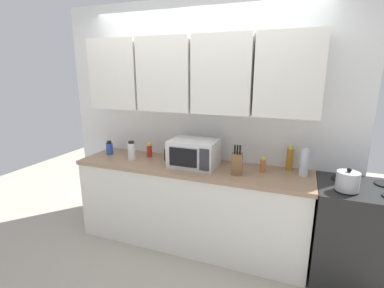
{
  "coord_description": "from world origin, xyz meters",
  "views": [
    {
      "loc": [
        1.03,
        -2.92,
        1.85
      ],
      "look_at": [
        0.0,
        -0.25,
        1.12
      ],
      "focal_mm": 26.43,
      "sensor_mm": 36.0,
      "label": 1
    }
  ],
  "objects_px": {
    "bottle_clear_tall": "(304,162)",
    "bottle_amber_vinegar": "(290,159)",
    "knife_block": "(237,163)",
    "bottle_spice_jar": "(263,165)",
    "bottle_blue_cleaner": "(110,148)",
    "bottle_red_sauce": "(149,150)",
    "kettle": "(348,181)",
    "bottle_white_jar": "(132,151)",
    "stove_range": "(359,235)",
    "microwave": "(194,153)",
    "bottle_soy_dark": "(168,154)"
  },
  "relations": [
    {
      "from": "bottle_clear_tall",
      "to": "bottle_amber_vinegar",
      "type": "relative_size",
      "value": 1.11
    },
    {
      "from": "knife_block",
      "to": "bottle_spice_jar",
      "type": "bearing_deg",
      "value": 31.78
    },
    {
      "from": "bottle_blue_cleaner",
      "to": "bottle_amber_vinegar",
      "type": "height_order",
      "value": "bottle_amber_vinegar"
    },
    {
      "from": "bottle_blue_cleaner",
      "to": "bottle_red_sauce",
      "type": "bearing_deg",
      "value": 8.76
    },
    {
      "from": "kettle",
      "to": "bottle_clear_tall",
      "type": "xyz_separation_m",
      "value": [
        -0.33,
        0.26,
        0.04
      ]
    },
    {
      "from": "bottle_clear_tall",
      "to": "bottle_white_jar",
      "type": "bearing_deg",
      "value": -175.19
    },
    {
      "from": "bottle_blue_cleaner",
      "to": "bottle_red_sauce",
      "type": "relative_size",
      "value": 1.0
    },
    {
      "from": "bottle_spice_jar",
      "to": "bottle_red_sauce",
      "type": "bearing_deg",
      "value": 177.6
    },
    {
      "from": "knife_block",
      "to": "bottle_blue_cleaner",
      "type": "relative_size",
      "value": 1.79
    },
    {
      "from": "stove_range",
      "to": "bottle_red_sauce",
      "type": "relative_size",
      "value": 5.66
    },
    {
      "from": "bottle_white_jar",
      "to": "stove_range",
      "type": "bearing_deg",
      "value": 0.71
    },
    {
      "from": "microwave",
      "to": "bottle_white_jar",
      "type": "distance_m",
      "value": 0.73
    },
    {
      "from": "bottle_red_sauce",
      "to": "bottle_white_jar",
      "type": "bearing_deg",
      "value": -127.41
    },
    {
      "from": "knife_block",
      "to": "bottle_spice_jar",
      "type": "height_order",
      "value": "knife_block"
    },
    {
      "from": "stove_range",
      "to": "bottle_white_jar",
      "type": "distance_m",
      "value": 2.36
    },
    {
      "from": "knife_block",
      "to": "kettle",
      "type": "bearing_deg",
      "value": -5.41
    },
    {
      "from": "bottle_red_sauce",
      "to": "kettle",
      "type": "bearing_deg",
      "value": -8.03
    },
    {
      "from": "stove_range",
      "to": "bottle_white_jar",
      "type": "bearing_deg",
      "value": -179.29
    },
    {
      "from": "kettle",
      "to": "bottle_spice_jar",
      "type": "relative_size",
      "value": 1.29
    },
    {
      "from": "knife_block",
      "to": "bottle_red_sauce",
      "type": "bearing_deg",
      "value": 169.71
    },
    {
      "from": "bottle_spice_jar",
      "to": "bottle_soy_dark",
      "type": "relative_size",
      "value": 0.97
    },
    {
      "from": "bottle_blue_cleaner",
      "to": "bottle_white_jar",
      "type": "bearing_deg",
      "value": -14.15
    },
    {
      "from": "stove_range",
      "to": "bottle_spice_jar",
      "type": "distance_m",
      "value": 1.02
    },
    {
      "from": "microwave",
      "to": "bottle_soy_dark",
      "type": "xyz_separation_m",
      "value": [
        -0.34,
        0.09,
        -0.07
      ]
    },
    {
      "from": "kettle",
      "to": "bottle_red_sauce",
      "type": "bearing_deg",
      "value": 171.97
    },
    {
      "from": "bottle_clear_tall",
      "to": "bottle_spice_jar",
      "type": "height_order",
      "value": "bottle_clear_tall"
    },
    {
      "from": "kettle",
      "to": "bottle_blue_cleaner",
      "type": "bearing_deg",
      "value": 175.31
    },
    {
      "from": "kettle",
      "to": "bottle_amber_vinegar",
      "type": "distance_m",
      "value": 0.6
    },
    {
      "from": "bottle_white_jar",
      "to": "kettle",
      "type": "bearing_deg",
      "value": -3.01
    },
    {
      "from": "stove_range",
      "to": "bottle_blue_cleaner",
      "type": "distance_m",
      "value": 2.71
    },
    {
      "from": "bottle_clear_tall",
      "to": "bottle_amber_vinegar",
      "type": "distance_m",
      "value": 0.18
    },
    {
      "from": "bottle_spice_jar",
      "to": "bottle_soy_dark",
      "type": "bearing_deg",
      "value": 179.21
    },
    {
      "from": "kettle",
      "to": "bottle_soy_dark",
      "type": "xyz_separation_m",
      "value": [
        -1.74,
        0.24,
        -0.02
      ]
    },
    {
      "from": "stove_range",
      "to": "bottle_amber_vinegar",
      "type": "relative_size",
      "value": 3.7
    },
    {
      "from": "bottle_clear_tall",
      "to": "bottle_blue_cleaner",
      "type": "bearing_deg",
      "value": -178.46
    },
    {
      "from": "bottle_clear_tall",
      "to": "microwave",
      "type": "bearing_deg",
      "value": -174.17
    },
    {
      "from": "bottle_clear_tall",
      "to": "bottle_spice_jar",
      "type": "xyz_separation_m",
      "value": [
        -0.37,
        -0.04,
        -0.06
      ]
    },
    {
      "from": "kettle",
      "to": "bottle_white_jar",
      "type": "bearing_deg",
      "value": 176.99
    },
    {
      "from": "bottle_blue_cleaner",
      "to": "bottle_soy_dark",
      "type": "distance_m",
      "value": 0.75
    },
    {
      "from": "bottle_spice_jar",
      "to": "bottle_clear_tall",
      "type": "bearing_deg",
      "value": 5.38
    },
    {
      "from": "bottle_blue_cleaner",
      "to": "bottle_red_sauce",
      "type": "xyz_separation_m",
      "value": [
        0.5,
        0.08,
        0.0
      ]
    },
    {
      "from": "kettle",
      "to": "knife_block",
      "type": "xyz_separation_m",
      "value": [
        -0.93,
        0.09,
        0.01
      ]
    },
    {
      "from": "stove_range",
      "to": "knife_block",
      "type": "distance_m",
      "value": 1.23
    },
    {
      "from": "microwave",
      "to": "knife_block",
      "type": "xyz_separation_m",
      "value": [
        0.47,
        -0.07,
        -0.04
      ]
    },
    {
      "from": "kettle",
      "to": "bottle_white_jar",
      "type": "height_order",
      "value": "bottle_white_jar"
    },
    {
      "from": "stove_range",
      "to": "bottle_blue_cleaner",
      "type": "height_order",
      "value": "bottle_blue_cleaner"
    },
    {
      "from": "stove_range",
      "to": "kettle",
      "type": "xyz_separation_m",
      "value": [
        -0.17,
        -0.14,
        0.54
      ]
    },
    {
      "from": "knife_block",
      "to": "microwave",
      "type": "bearing_deg",
      "value": 172.0
    },
    {
      "from": "stove_range",
      "to": "bottle_spice_jar",
      "type": "height_order",
      "value": "bottle_spice_jar"
    },
    {
      "from": "bottle_amber_vinegar",
      "to": "bottle_white_jar",
      "type": "height_order",
      "value": "bottle_amber_vinegar"
    }
  ]
}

